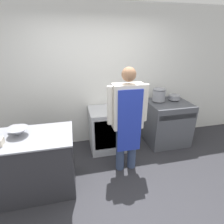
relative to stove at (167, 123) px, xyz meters
The scene contains 10 objects.
ground_plane 1.91m from the stove, 137.43° to the right, with size 14.00×14.00×0.00m, color #2D2D33.
wall_back 1.69m from the stove, 162.56° to the left, with size 8.00×0.05×2.70m.
prep_counter 2.66m from the stove, 163.03° to the right, with size 1.21×0.71×0.89m.
stove is the anchor object (origin of this frame).
fridge_unit 1.29m from the stove, behind, with size 0.67×0.64×0.83m.
person_cook 1.37m from the stove, 149.86° to the right, with size 0.64×0.24×1.73m.
mixing_bowl 2.77m from the stove, 164.78° to the right, with size 0.27×0.27×0.11m.
small_bowl 2.81m from the stove, 167.62° to the right, with size 0.17×0.17×0.08m.
stock_pot 0.64m from the stove, 146.37° to the left, with size 0.26×0.26×0.26m.
sauce_pot 0.55m from the stove, 36.81° to the left, with size 0.23×0.23×0.09m.
Camera 1 is at (-0.51, -1.72, 2.08)m, focal length 28.00 mm.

